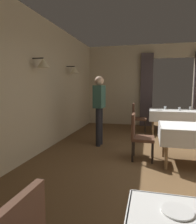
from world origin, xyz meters
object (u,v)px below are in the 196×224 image
dining_table_far (174,113)px  chair_mid_left (139,134)px  glass_far_a (190,108)px  chair_far_left (137,116)px  plate_near_b (177,211)px  glass_far_b (165,108)px  plate_far_d (158,110)px  glass_far_c (179,109)px  person_waiter_by_doorway (99,105)px

dining_table_far → chair_mid_left: chair_mid_left is taller
glass_far_a → chair_far_left: bearing=-171.5°
plate_near_b → glass_far_b: bearing=86.7°
chair_mid_left → chair_far_left: size_ratio=1.00×
chair_mid_left → plate_near_b: size_ratio=5.05×
glass_far_b → plate_near_b: bearing=-93.3°
glass_far_b → plate_far_d: bearing=-122.5°
dining_table_far → plate_near_b: (-0.58, -5.51, 0.10)m
glass_far_a → plate_far_d: 1.07m
glass_far_c → chair_far_left: bearing=175.1°
plate_near_b → glass_far_b: 5.69m
dining_table_far → glass_far_c: (0.14, -0.10, 0.15)m
glass_far_b → person_waiter_by_doorway: (-1.70, -1.94, 0.22)m
glass_far_b → person_waiter_by_doorway: size_ratio=0.06×
glass_far_b → plate_far_d: glass_far_b is taller
plate_near_b → person_waiter_by_doorway: (-1.37, 3.74, 0.27)m
plate_far_d → person_waiter_by_doorway: bearing=-132.9°
person_waiter_by_doorway → plate_far_d: bearing=47.1°
plate_near_b → chair_mid_left: bearing=96.8°
dining_table_far → chair_mid_left: size_ratio=1.59×
dining_table_far → glass_far_c: glass_far_c is taller
chair_mid_left → glass_far_b: bearing=75.9°
chair_far_left → glass_far_b: 0.93m
plate_far_d → person_waiter_by_doorway: (-1.48, -1.59, 0.27)m
dining_table_far → chair_mid_left: 2.73m
person_waiter_by_doorway → chair_mid_left: bearing=-38.1°
glass_far_b → person_waiter_by_doorway: 2.59m
chair_mid_left → plate_far_d: 2.44m
chair_far_left → glass_far_b: size_ratio=9.25×
chair_far_left → plate_near_b: (0.54, -5.52, 0.24)m
dining_table_far → glass_far_c: 0.23m
glass_far_c → plate_near_b: bearing=-97.6°
plate_near_b → glass_far_c: bearing=82.4°
dining_table_far → glass_far_a: glass_far_a is taller
plate_far_d → dining_table_far: bearing=20.3°
dining_table_far → person_waiter_by_doorway: size_ratio=0.86×
plate_near_b → glass_far_a: (1.09, 5.77, 0.04)m
chair_far_left → glass_far_c: chair_far_left is taller
chair_far_left → glass_far_a: chair_far_left is taller
glass_far_b → plate_far_d: size_ratio=0.47×
dining_table_far → chair_mid_left: bearing=-110.1°
plate_near_b → person_waiter_by_doorway: bearing=110.1°
chair_far_left → glass_far_b: bearing=10.4°
person_waiter_by_doorway → chair_far_left: bearing=65.0°
dining_table_far → glass_far_b: glass_far_b is taller
chair_mid_left → plate_far_d: (0.46, 2.38, 0.24)m
chair_mid_left → plate_near_b: (0.35, -2.95, 0.24)m
glass_far_b → glass_far_c: glass_far_c is taller
plate_near_b → plate_far_d: 5.34m
chair_far_left → plate_near_b: chair_far_left is taller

